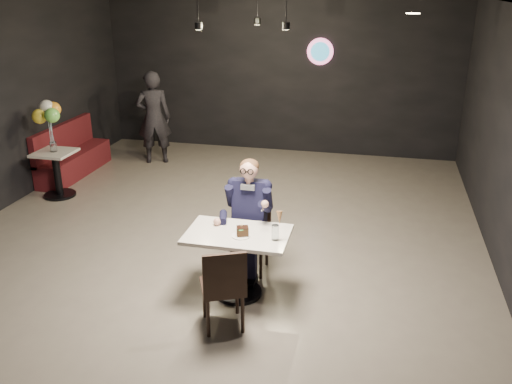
% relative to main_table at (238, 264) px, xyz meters
% --- Properties ---
extents(floor, '(9.00, 9.00, 0.00)m').
position_rel_main_table_xyz_m(floor, '(-0.62, 1.04, -0.38)').
color(floor, slate).
rests_on(floor, ground).
extents(wall_sign, '(0.50, 0.06, 0.50)m').
position_rel_main_table_xyz_m(wall_sign, '(0.18, 5.51, 1.62)').
color(wall_sign, pink).
rests_on(wall_sign, floor).
extents(pendant_lights, '(1.40, 1.20, 0.36)m').
position_rel_main_table_xyz_m(pendant_lights, '(-0.62, 3.04, 2.51)').
color(pendant_lights, black).
rests_on(pendant_lights, floor).
extents(main_table, '(1.10, 0.70, 0.75)m').
position_rel_main_table_xyz_m(main_table, '(0.00, 0.00, 0.00)').
color(main_table, silver).
rests_on(main_table, floor).
extents(chair_far, '(0.42, 0.46, 0.92)m').
position_rel_main_table_xyz_m(chair_far, '(0.00, 0.55, 0.09)').
color(chair_far, black).
rests_on(chair_far, floor).
extents(chair_near, '(0.57, 0.59, 0.92)m').
position_rel_main_table_xyz_m(chair_near, '(0.00, -0.60, 0.09)').
color(chair_near, black).
rests_on(chair_near, floor).
extents(seated_man, '(0.60, 0.80, 1.44)m').
position_rel_main_table_xyz_m(seated_man, '(0.00, 0.55, 0.34)').
color(seated_man, black).
rests_on(seated_man, floor).
extents(dessert_plate, '(0.20, 0.20, 0.01)m').
position_rel_main_table_xyz_m(dessert_plate, '(0.06, -0.07, 0.38)').
color(dessert_plate, white).
rests_on(dessert_plate, main_table).
extents(cake_slice, '(0.15, 0.13, 0.08)m').
position_rel_main_table_xyz_m(cake_slice, '(0.07, -0.06, 0.43)').
color(cake_slice, black).
rests_on(cake_slice, dessert_plate).
extents(mint_leaf, '(0.07, 0.04, 0.01)m').
position_rel_main_table_xyz_m(mint_leaf, '(0.06, -0.11, 0.47)').
color(mint_leaf, green).
rests_on(mint_leaf, cake_slice).
extents(sundae_glass, '(0.07, 0.07, 0.17)m').
position_rel_main_table_xyz_m(sundae_glass, '(0.42, -0.07, 0.46)').
color(sundae_glass, silver).
rests_on(sundae_glass, main_table).
extents(wafer_cone, '(0.08, 0.08, 0.13)m').
position_rel_main_table_xyz_m(wafer_cone, '(0.46, -0.05, 0.62)').
color(wafer_cone, '#BE7E4D').
rests_on(wafer_cone, sundae_glass).
extents(booth_bench, '(0.46, 1.83, 0.91)m').
position_rel_main_table_xyz_m(booth_bench, '(-3.87, 3.20, 0.08)').
color(booth_bench, '#410E18').
rests_on(booth_bench, floor).
extents(side_table, '(0.57, 0.57, 0.72)m').
position_rel_main_table_xyz_m(side_table, '(-3.57, 2.20, -0.02)').
color(side_table, silver).
rests_on(side_table, floor).
extents(balloon_vase, '(0.10, 0.10, 0.15)m').
position_rel_main_table_xyz_m(balloon_vase, '(-3.57, 2.20, 0.45)').
color(balloon_vase, silver).
rests_on(balloon_vase, side_table).
extents(balloon_bunch, '(0.42, 0.42, 0.69)m').
position_rel_main_table_xyz_m(balloon_bunch, '(-3.57, 2.20, 0.87)').
color(balloon_bunch, yellow).
rests_on(balloon_bunch, balloon_vase).
extents(passerby, '(0.74, 0.61, 1.74)m').
position_rel_main_table_xyz_m(passerby, '(-2.74, 4.21, 0.49)').
color(passerby, black).
rests_on(passerby, floor).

